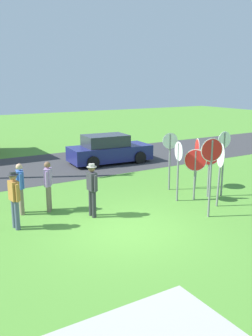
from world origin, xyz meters
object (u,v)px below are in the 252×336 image
object	(u,v)px
stop_sign_leaning_right	(170,152)
stop_sign_low_front	(178,161)
stop_sign_center_cluster	(211,164)
stop_sign_far_back	(220,163)
stop_sign_rear_right	(209,161)
stop_sign_rear_left	(197,154)
parked_car_on_street	(109,150)
person_in_teal	(92,187)
stop_sign_nearest	(195,166)
stop_sign_tallest	(223,154)
person_in_dark_shirt	(48,183)
person_on_left	(20,186)
person_near_signs	(14,197)

from	to	relation	value
stop_sign_leaning_right	stop_sign_low_front	world-z (taller)	stop_sign_leaning_right
stop_sign_center_cluster	stop_sign_far_back	bearing A→B (deg)	30.43
stop_sign_rear_right	stop_sign_low_front	world-z (taller)	stop_sign_low_front
stop_sign_leaning_right	stop_sign_rear_left	xyz separation A→B (m)	(1.11, -0.34, -0.14)
stop_sign_low_front	stop_sign_rear_left	bearing A→B (deg)	28.77
stop_sign_far_back	parked_car_on_street	bearing A→B (deg)	88.96
person_in_teal	stop_sign_low_front	bearing A→B (deg)	-3.28
stop_sign_nearest	stop_sign_center_cluster	bearing A→B (deg)	-116.50
stop_sign_tallest	stop_sign_rear_right	bearing A→B (deg)	154.88
stop_sign_rear_left	stop_sign_low_front	distance (m)	1.99
stop_sign_tallest	stop_sign_rear_right	world-z (taller)	stop_sign_tallest
parked_car_on_street	person_in_teal	xyz separation A→B (m)	(-4.31, -6.72, 0.30)
stop_sign_tallest	stop_sign_rear_right	distance (m)	0.59
stop_sign_far_back	person_in_dark_shirt	bearing A→B (deg)	153.03
stop_sign_tallest	person_on_left	xyz separation A→B (m)	(-7.00, 2.05, -0.68)
parked_car_on_street	stop_sign_nearest	bearing A→B (deg)	-92.97
stop_sign_nearest	person_on_left	bearing A→B (deg)	162.39
stop_sign_rear_right	person_in_dark_shirt	bearing A→B (deg)	163.95
stop_sign_tallest	stop_sign_leaning_right	bearing A→B (deg)	124.17
stop_sign_low_front	stop_sign_leaning_right	bearing A→B (deg)	63.99
stop_sign_tallest	person_in_teal	bearing A→B (deg)	173.21
stop_sign_center_cluster	person_in_teal	bearing A→B (deg)	147.83
stop_sign_rear_right	stop_sign_rear_left	distance (m)	1.23
stop_sign_tallest	stop_sign_rear_left	world-z (taller)	stop_sign_tallest
stop_sign_rear_right	stop_sign_low_front	distance (m)	1.33
stop_sign_center_cluster	person_on_left	bearing A→B (deg)	145.73
stop_sign_rear_left	person_near_signs	size ratio (longest dim) A/B	1.17
stop_sign_nearest	stop_sign_rear_left	world-z (taller)	stop_sign_rear_left
stop_sign_nearest	person_in_dark_shirt	size ratio (longest dim) A/B	1.12
person_near_signs	stop_sign_rear_right	bearing A→B (deg)	-5.39
person_near_signs	person_on_left	world-z (taller)	person_near_signs
person_in_dark_shirt	stop_sign_leaning_right	bearing A→B (deg)	-1.58
stop_sign_center_cluster	person_in_teal	world-z (taller)	stop_sign_center_cluster
person_in_teal	person_near_signs	size ratio (longest dim) A/B	1.00
stop_sign_leaning_right	person_near_signs	world-z (taller)	stop_sign_leaning_right
person_in_teal	parked_car_on_street	bearing A→B (deg)	57.31
stop_sign_leaning_right	stop_sign_rear_right	bearing A→B (deg)	-65.31
stop_sign_rear_left	person_in_dark_shirt	size ratio (longest dim) A/B	1.20
stop_sign_leaning_right	person_on_left	bearing A→B (deg)	176.69
stop_sign_nearest	stop_sign_tallest	size ratio (longest dim) A/B	0.77
stop_sign_far_back	stop_sign_tallest	bearing A→B (deg)	39.17
stop_sign_leaning_right	stop_sign_nearest	bearing A→B (deg)	-90.73
parked_car_on_street	stop_sign_center_cluster	size ratio (longest dim) A/B	1.73
parked_car_on_street	stop_sign_tallest	size ratio (longest dim) A/B	1.80
stop_sign_tallest	parked_car_on_street	bearing A→B (deg)	96.32
person_on_left	stop_sign_center_cluster	bearing A→B (deg)	-34.27
stop_sign_center_cluster	stop_sign_rear_left	bearing A→B (deg)	55.14
parked_car_on_street	stop_sign_leaning_right	bearing A→B (deg)	-93.57
stop_sign_center_cluster	person_in_teal	distance (m)	3.81
parked_car_on_street	stop_sign_leaning_right	distance (m)	5.69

